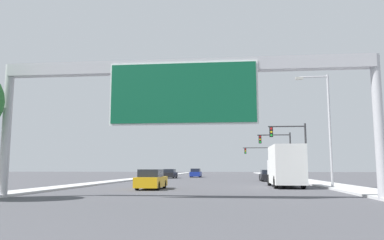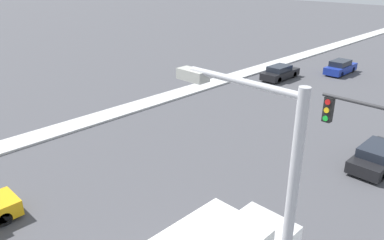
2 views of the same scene
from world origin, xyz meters
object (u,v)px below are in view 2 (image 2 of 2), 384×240
object	(u,v)px
car_mid_center	(378,156)
car_mid_left	(280,73)
car_far_center	(340,67)
traffic_light_near_intersection	(381,154)

from	to	relation	value
car_mid_center	car_mid_left	xyz separation A→B (m)	(-14.00, 11.92, 0.02)
car_mid_center	car_far_center	xyz separation A→B (m)	(-10.50, 18.31, 0.05)
car_mid_center	car_mid_left	bearing A→B (deg)	139.59
car_mid_center	car_far_center	distance (m)	21.11
car_mid_center	car_mid_left	distance (m)	18.39
car_mid_left	traffic_light_near_intersection	xyz separation A→B (m)	(16.04, -18.97, 3.47)
car_mid_center	traffic_light_near_intersection	xyz separation A→B (m)	(2.04, -7.05, 3.49)
traffic_light_near_intersection	car_mid_center	bearing A→B (deg)	106.17
car_far_center	car_mid_center	bearing A→B (deg)	-60.17
car_mid_center	traffic_light_near_intersection	size ratio (longest dim) A/B	0.76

